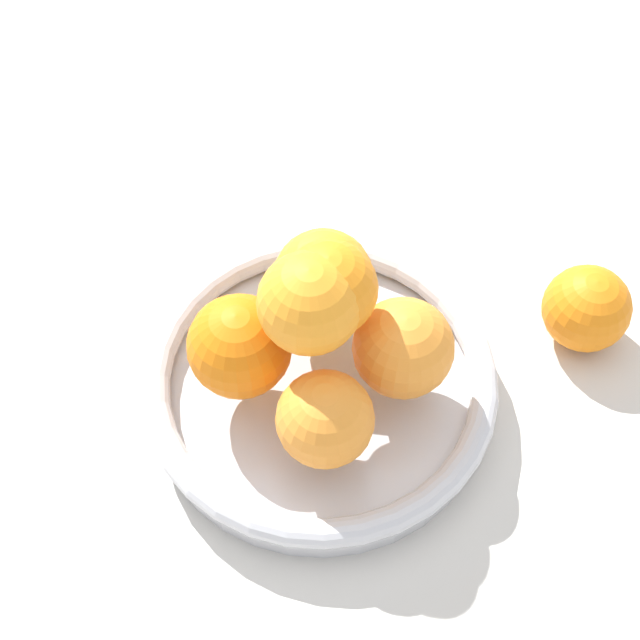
{
  "coord_description": "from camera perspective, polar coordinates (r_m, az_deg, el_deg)",
  "views": [
    {
      "loc": [
        -0.26,
        -0.24,
        0.62
      ],
      "look_at": [
        0.0,
        0.0,
        0.11
      ],
      "focal_mm": 50.0,
      "sensor_mm": 36.0,
      "label": 1
    }
  ],
  "objects": [
    {
      "name": "ground_plane",
      "position": [
        0.71,
        0.0,
        -5.01
      ],
      "size": [
        4.0,
        4.0,
        0.0
      ],
      "primitive_type": "plane",
      "color": "beige"
    },
    {
      "name": "orange_pile",
      "position": [
        0.63,
        0.06,
        -0.59
      ],
      "size": [
        0.16,
        0.16,
        0.13
      ],
      "color": "orange",
      "rests_on": "fruit_bowl"
    },
    {
      "name": "stray_orange",
      "position": [
        0.75,
        16.68,
        0.72
      ],
      "size": [
        0.07,
        0.07,
        0.07
      ],
      "primitive_type": "sphere",
      "color": "orange",
      "rests_on": "ground_plane"
    },
    {
      "name": "fruit_bowl",
      "position": [
        0.69,
        0.0,
        -4.12
      ],
      "size": [
        0.27,
        0.27,
        0.04
      ],
      "color": "silver",
      "rests_on": "ground_plane"
    }
  ]
}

